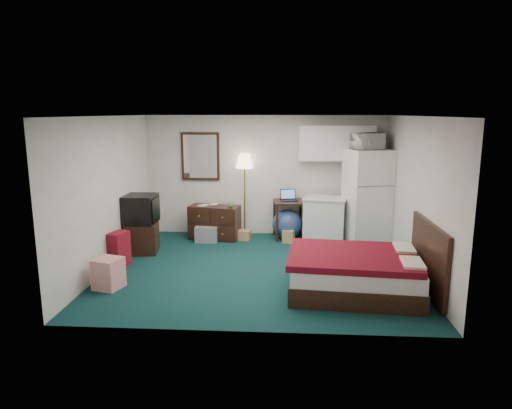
# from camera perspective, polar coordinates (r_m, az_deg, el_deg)

# --- Properties ---
(floor) EXTENTS (5.00, 4.50, 0.01)m
(floor) POSITION_cam_1_polar(r_m,az_deg,el_deg) (7.69, 0.32, -7.97)
(floor) COLOR black
(floor) RESTS_ON ground
(ceiling) EXTENTS (5.00, 4.50, 0.01)m
(ceiling) POSITION_cam_1_polar(r_m,az_deg,el_deg) (7.25, 0.34, 11.00)
(ceiling) COLOR beige
(ceiling) RESTS_ON walls
(walls) EXTENTS (5.01, 4.51, 2.50)m
(walls) POSITION_cam_1_polar(r_m,az_deg,el_deg) (7.37, 0.33, 1.24)
(walls) COLOR beige
(walls) RESTS_ON floor
(mirror) EXTENTS (0.80, 0.06, 1.00)m
(mirror) POSITION_cam_1_polar(r_m,az_deg,el_deg) (9.67, -6.96, 5.99)
(mirror) COLOR white
(mirror) RESTS_ON walls
(upper_cabinets) EXTENTS (1.50, 0.35, 0.70)m
(upper_cabinets) POSITION_cam_1_polar(r_m,az_deg,el_deg) (9.39, 10.02, 7.58)
(upper_cabinets) COLOR white
(upper_cabinets) RESTS_ON walls
(headboard) EXTENTS (0.06, 1.56, 1.00)m
(headboard) POSITION_cam_1_polar(r_m,az_deg,el_deg) (6.91, 20.76, -6.20)
(headboard) COLOR black
(headboard) RESTS_ON walls
(dresser) EXTENTS (1.07, 0.63, 0.69)m
(dresser) POSITION_cam_1_polar(r_m,az_deg,el_deg) (9.39, -5.20, -2.22)
(dresser) COLOR black
(dresser) RESTS_ON floor
(floor_lamp) EXTENTS (0.39, 0.39, 1.72)m
(floor_lamp) POSITION_cam_1_polar(r_m,az_deg,el_deg) (9.48, -1.42, 1.16)
(floor_lamp) COLOR gold
(floor_lamp) RESTS_ON floor
(desk) EXTENTS (0.69, 0.69, 0.78)m
(desk) POSITION_cam_1_polar(r_m,az_deg,el_deg) (9.43, 4.14, -1.87)
(desk) COLOR black
(desk) RESTS_ON floor
(exercise_ball) EXTENTS (0.61, 0.61, 0.61)m
(exercise_ball) POSITION_cam_1_polar(r_m,az_deg,el_deg) (9.37, 3.92, -2.47)
(exercise_ball) COLOR navy
(exercise_ball) RESTS_ON floor
(kitchen_counter) EXTENTS (0.89, 0.73, 0.86)m
(kitchen_counter) POSITION_cam_1_polar(r_m,az_deg,el_deg) (9.25, 8.54, -1.94)
(kitchen_counter) COLOR white
(kitchen_counter) RESTS_ON floor
(fridge) EXTENTS (0.94, 0.94, 1.86)m
(fridge) POSITION_cam_1_polar(r_m,az_deg,el_deg) (9.18, 13.67, 0.93)
(fridge) COLOR white
(fridge) RESTS_ON floor
(bed) EXTENTS (1.92, 1.56, 0.58)m
(bed) POSITION_cam_1_polar(r_m,az_deg,el_deg) (6.77, 12.22, -8.42)
(bed) COLOR #580919
(bed) RESTS_ON floor
(tv_stand) EXTENTS (0.63, 0.67, 0.55)m
(tv_stand) POSITION_cam_1_polar(r_m,az_deg,el_deg) (8.74, -14.01, -4.04)
(tv_stand) COLOR black
(tv_stand) RESTS_ON floor
(suitcase) EXTENTS (0.32, 0.41, 0.60)m
(suitcase) POSITION_cam_1_polar(r_m,az_deg,el_deg) (8.03, -16.77, -5.40)
(suitcase) COLOR maroon
(suitcase) RESTS_ON floor
(retail_box) EXTENTS (0.45, 0.45, 0.45)m
(retail_box) POSITION_cam_1_polar(r_m,az_deg,el_deg) (7.14, -17.98, -8.19)
(retail_box) COLOR white
(retail_box) RESTS_ON floor
(file_bin) EXTENTS (0.45, 0.34, 0.31)m
(file_bin) POSITION_cam_1_polar(r_m,az_deg,el_deg) (9.25, -6.18, -3.67)
(file_bin) COLOR gray
(file_bin) RESTS_ON floor
(cardboard_box_a) EXTENTS (0.27, 0.24, 0.20)m
(cardboard_box_a) POSITION_cam_1_polar(r_m,az_deg,el_deg) (9.31, -1.45, -3.85)
(cardboard_box_a) COLOR tan
(cardboard_box_a) RESTS_ON floor
(cardboard_box_b) EXTENTS (0.27, 0.30, 0.26)m
(cardboard_box_b) POSITION_cam_1_polar(r_m,az_deg,el_deg) (9.16, 4.11, -3.95)
(cardboard_box_b) COLOR tan
(cardboard_box_b) RESTS_ON floor
(laptop) EXTENTS (0.38, 0.33, 0.22)m
(laptop) POSITION_cam_1_polar(r_m,az_deg,el_deg) (9.33, 4.19, 1.13)
(laptop) COLOR black
(laptop) RESTS_ON desk
(crt_tv) EXTENTS (0.57, 0.62, 0.53)m
(crt_tv) POSITION_cam_1_polar(r_m,az_deg,el_deg) (8.63, -14.24, -0.56)
(crt_tv) COLOR black
(crt_tv) RESTS_ON tv_stand
(microwave) EXTENTS (0.64, 0.55, 0.38)m
(microwave) POSITION_cam_1_polar(r_m,az_deg,el_deg) (8.99, 13.78, 7.92)
(microwave) COLOR white
(microwave) RESTS_ON fridge
(book_a) EXTENTS (0.15, 0.10, 0.22)m
(book_a) POSITION_cam_1_polar(r_m,az_deg,el_deg) (9.37, -6.98, 0.54)
(book_a) COLOR tan
(book_a) RESTS_ON dresser
(book_b) EXTENTS (0.16, 0.04, 0.21)m
(book_b) POSITION_cam_1_polar(r_m,az_deg,el_deg) (9.42, -5.76, 0.59)
(book_b) COLOR tan
(book_b) RESTS_ON dresser
(mug) EXTENTS (0.12, 0.10, 0.12)m
(mug) POSITION_cam_1_polar(r_m,az_deg,el_deg) (9.14, -3.18, 0.02)
(mug) COLOR #4F954A
(mug) RESTS_ON dresser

